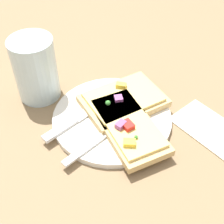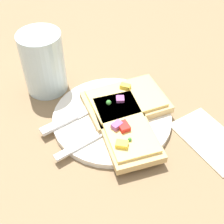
{
  "view_description": "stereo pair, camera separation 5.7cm",
  "coord_description": "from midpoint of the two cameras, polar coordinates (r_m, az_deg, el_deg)",
  "views": [
    {
      "loc": [
        -0.31,
        0.26,
        0.43
      ],
      "look_at": [
        0.0,
        0.0,
        0.02
      ],
      "focal_mm": 50.0,
      "sensor_mm": 36.0,
      "label": 1
    },
    {
      "loc": [
        -0.34,
        0.22,
        0.43
      ],
      "look_at": [
        0.0,
        0.0,
        0.02
      ],
      "focal_mm": 50.0,
      "sensor_mm": 36.0,
      "label": 2
    }
  ],
  "objects": [
    {
      "name": "fork",
      "position": [
        0.56,
        -2.12,
        -2.77
      ],
      "size": [
        0.03,
        0.22,
        0.01
      ],
      "rotation": [
        0.0,
        0.0,
        4.78
      ],
      "color": "silver",
      "rests_on": "plate"
    },
    {
      "name": "knife",
      "position": [
        0.58,
        -8.69,
        -0.96
      ],
      "size": [
        0.03,
        0.19,
        0.01
      ],
      "rotation": [
        0.0,
        0.0,
        4.78
      ],
      "color": "silver",
      "rests_on": "plate"
    },
    {
      "name": "pizza_slice_main",
      "position": [
        0.6,
        -0.67,
        2.09
      ],
      "size": [
        0.13,
        0.17,
        0.03
      ],
      "rotation": [
        0.0,
        0.0,
        1.39
      ],
      "color": "tan",
      "rests_on": "plate"
    },
    {
      "name": "crumb_scatter",
      "position": [
        0.54,
        -2.4,
        -4.59
      ],
      "size": [
        0.1,
        0.01,
        0.01
      ],
      "color": "tan",
      "rests_on": "plate"
    },
    {
      "name": "drinking_glass",
      "position": [
        0.63,
        -16.41,
        7.45
      ],
      "size": [
        0.08,
        0.08,
        0.13
      ],
      "color": "silver",
      "rests_on": "ground"
    },
    {
      "name": "ground_plane",
      "position": [
        0.59,
        -2.78,
        -1.65
      ],
      "size": [
        4.0,
        4.0,
        0.0
      ],
      "primitive_type": "plane",
      "color": "#7F6647"
    },
    {
      "name": "plate",
      "position": [
        0.59,
        -2.8,
        -1.24
      ],
      "size": [
        0.22,
        0.22,
        0.01
      ],
      "color": "silver",
      "rests_on": "ground"
    },
    {
      "name": "pizza_slice_corner",
      "position": [
        0.55,
        -0.32,
        -2.7
      ],
      "size": [
        0.19,
        0.13,
        0.03
      ],
      "rotation": [
        0.0,
        0.0,
        6.02
      ],
      "color": "tan",
      "rests_on": "plate"
    },
    {
      "name": "napkin",
      "position": [
        0.59,
        14.97,
        -3.08
      ],
      "size": [
        0.14,
        0.08,
        0.01
      ],
      "color": "beige",
      "rests_on": "ground"
    }
  ]
}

